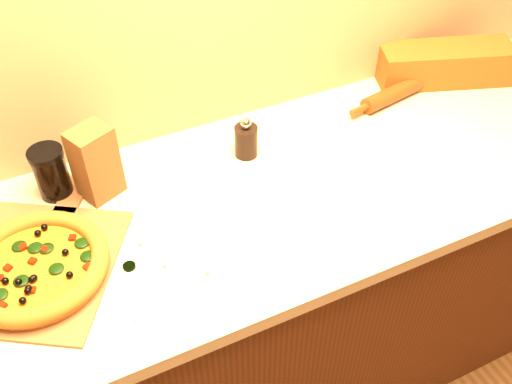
# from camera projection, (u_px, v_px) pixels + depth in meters

# --- Properties ---
(cabinet) EXTENTS (2.80, 0.65, 0.86)m
(cabinet) POSITION_uv_depth(u_px,v_px,m) (253.00, 306.00, 1.75)
(cabinet) COLOR #45220E
(cabinet) RESTS_ON ground
(countertop) EXTENTS (2.84, 0.68, 0.04)m
(countertop) POSITION_uv_depth(u_px,v_px,m) (253.00, 201.00, 1.44)
(countertop) COLOR beige
(countertop) RESTS_ON cabinet
(pizza_peel) EXTENTS (0.48, 0.53, 0.01)m
(pizza_peel) POSITION_uv_depth(u_px,v_px,m) (40.00, 262.00, 1.26)
(pizza_peel) COLOR brown
(pizza_peel) RESTS_ON countertop
(pizza) EXTENTS (0.31, 0.31, 0.04)m
(pizza) POSITION_uv_depth(u_px,v_px,m) (36.00, 266.00, 1.22)
(pizza) COLOR #BD722F
(pizza) RESTS_ON pizza_peel
(bottle_cap) EXTENTS (0.04, 0.04, 0.01)m
(bottle_cap) POSITION_uv_depth(u_px,v_px,m) (129.00, 266.00, 1.26)
(bottle_cap) COLOR black
(bottle_cap) RESTS_ON countertop
(pepper_grinder) EXTENTS (0.06, 0.06, 0.12)m
(pepper_grinder) POSITION_uv_depth(u_px,v_px,m) (246.00, 140.00, 1.51)
(pepper_grinder) COLOR black
(pepper_grinder) RESTS_ON countertop
(rolling_pin) EXTENTS (0.36, 0.09, 0.05)m
(rolling_pin) POSITION_uv_depth(u_px,v_px,m) (396.00, 93.00, 1.71)
(rolling_pin) COLOR #53220E
(rolling_pin) RESTS_ON countertop
(bread_bag) EXTENTS (0.43, 0.26, 0.11)m
(bread_bag) POSITION_uv_depth(u_px,v_px,m) (445.00, 64.00, 1.77)
(bread_bag) COLOR brown
(bread_bag) RESTS_ON countertop
(paper_bag) EXTENTS (0.12, 0.11, 0.19)m
(paper_bag) POSITION_uv_depth(u_px,v_px,m) (96.00, 163.00, 1.37)
(paper_bag) COLOR brown
(paper_bag) RESTS_ON countertop
(dark_jar) EXTENTS (0.08, 0.08, 0.14)m
(dark_jar) POSITION_uv_depth(u_px,v_px,m) (51.00, 172.00, 1.38)
(dark_jar) COLOR black
(dark_jar) RESTS_ON countertop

